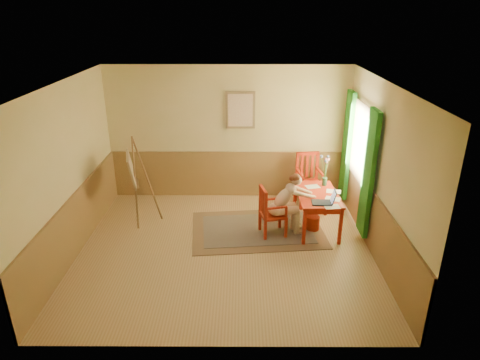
{
  "coord_description": "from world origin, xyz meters",
  "views": [
    {
      "loc": [
        0.28,
        -6.23,
        3.85
      ],
      "look_at": [
        0.25,
        0.55,
        1.05
      ],
      "focal_mm": 31.56,
      "sensor_mm": 36.0,
      "label": 1
    }
  ],
  "objects_px": {
    "table": "(317,198)",
    "chair_left": "(271,212)",
    "chair_back": "(309,180)",
    "easel": "(134,173)",
    "laptop": "(325,201)",
    "figure": "(287,202)"
  },
  "relations": [
    {
      "from": "table",
      "to": "easel",
      "type": "distance_m",
      "value": 3.4
    },
    {
      "from": "table",
      "to": "chair_left",
      "type": "distance_m",
      "value": 0.9
    },
    {
      "from": "chair_back",
      "to": "easel",
      "type": "bearing_deg",
      "value": -166.43
    },
    {
      "from": "easel",
      "to": "chair_left",
      "type": "bearing_deg",
      "value": -11.08
    },
    {
      "from": "table",
      "to": "laptop",
      "type": "xyz_separation_m",
      "value": [
        0.07,
        -0.4,
        0.14
      ]
    },
    {
      "from": "figure",
      "to": "laptop",
      "type": "bearing_deg",
      "value": -20.24
    },
    {
      "from": "table",
      "to": "chair_left",
      "type": "height_order",
      "value": "chair_left"
    },
    {
      "from": "table",
      "to": "figure",
      "type": "bearing_deg",
      "value": -163.37
    },
    {
      "from": "chair_left",
      "to": "figure",
      "type": "relative_size",
      "value": 0.8
    },
    {
      "from": "figure",
      "to": "chair_back",
      "type": "bearing_deg",
      "value": 65.58
    },
    {
      "from": "easel",
      "to": "chair_back",
      "type": "bearing_deg",
      "value": 13.57
    },
    {
      "from": "table",
      "to": "easel",
      "type": "bearing_deg",
      "value": 175.32
    },
    {
      "from": "laptop",
      "to": "chair_back",
      "type": "bearing_deg",
      "value": 92.17
    },
    {
      "from": "chair_left",
      "to": "easel",
      "type": "xyz_separation_m",
      "value": [
        -2.51,
        0.49,
        0.55
      ]
    },
    {
      "from": "laptop",
      "to": "easel",
      "type": "xyz_separation_m",
      "value": [
        -3.43,
        0.67,
        0.24
      ]
    },
    {
      "from": "table",
      "to": "figure",
      "type": "relative_size",
      "value": 1.06
    },
    {
      "from": "chair_left",
      "to": "figure",
      "type": "bearing_deg",
      "value": 9.48
    },
    {
      "from": "table",
      "to": "easel",
      "type": "relative_size",
      "value": 0.71
    },
    {
      "from": "easel",
      "to": "figure",
      "type": "bearing_deg",
      "value": -8.97
    },
    {
      "from": "chair_back",
      "to": "easel",
      "type": "xyz_separation_m",
      "value": [
        -3.37,
        -0.81,
        0.47
      ]
    },
    {
      "from": "chair_left",
      "to": "chair_back",
      "type": "bearing_deg",
      "value": 56.51
    },
    {
      "from": "chair_back",
      "to": "laptop",
      "type": "xyz_separation_m",
      "value": [
        0.06,
        -1.49,
        0.22
      ]
    }
  ]
}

